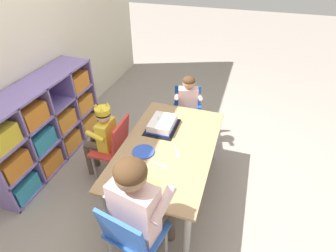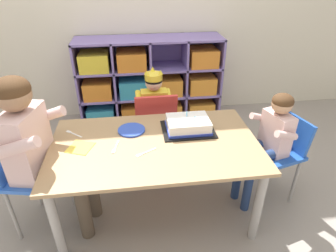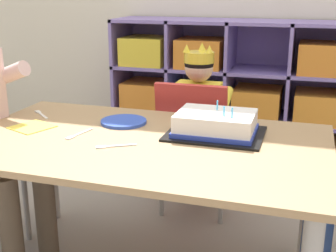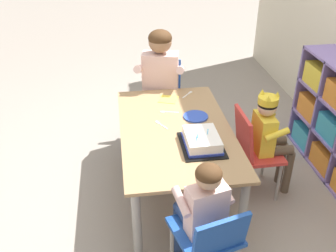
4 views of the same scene
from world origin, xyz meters
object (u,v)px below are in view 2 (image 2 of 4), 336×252
at_px(classroom_chair_guest_side, 277,150).
at_px(guest_at_table_side, 269,137).
at_px(classroom_chair_blue, 155,123).
at_px(fork_at_table_front_edge, 73,134).
at_px(classroom_chair_adult_side, 26,168).
at_px(paper_plate_stack, 131,130).
at_px(birthday_cake_on_tray, 188,125).
at_px(child_with_crown, 154,103).
at_px(activity_table, 155,153).
at_px(fork_by_napkin, 145,153).
at_px(fork_near_cake_tray, 115,148).
at_px(adult_helper_seated, 37,143).

relative_size(classroom_chair_guest_side, guest_at_table_side, 0.76).
xyz_separation_m(classroom_chair_guest_side, guest_at_table_side, (-0.10, -0.03, 0.14)).
height_order(classroom_chair_blue, fork_at_table_front_edge, classroom_chair_blue).
relative_size(classroom_chair_guest_side, fork_at_table_front_edge, 5.44).
bearing_deg(classroom_chair_adult_side, paper_plate_stack, -63.47).
xyz_separation_m(birthday_cake_on_tray, fork_at_table_front_edge, (-0.76, 0.05, -0.03)).
distance_m(classroom_chair_blue, child_with_crown, 0.16).
relative_size(activity_table, paper_plate_stack, 7.16).
relative_size(classroom_chair_guest_side, fork_by_napkin, 5.05).
height_order(guest_at_table_side, fork_near_cake_tray, guest_at_table_side).
distance_m(activity_table, fork_at_table_front_edge, 0.56).
bearing_deg(birthday_cake_on_tray, activity_table, -150.68).
distance_m(classroom_chair_guest_side, paper_plate_stack, 1.02).
relative_size(classroom_chair_blue, adult_helper_seated, 0.65).
bearing_deg(classroom_chair_blue, activity_table, 83.67).
bearing_deg(paper_plate_stack, fork_by_napkin, -74.69).
bearing_deg(activity_table, classroom_chair_guest_side, 2.87).
distance_m(birthday_cake_on_tray, fork_at_table_front_edge, 0.76).
bearing_deg(child_with_crown, classroom_chair_guest_side, 141.54).
bearing_deg(birthday_cake_on_tray, fork_near_cake_tray, -162.44).
xyz_separation_m(adult_helper_seated, fork_at_table_front_edge, (0.16, 0.21, -0.08)).
xyz_separation_m(classroom_chair_guest_side, paper_plate_stack, (-1.00, 0.13, 0.17)).
distance_m(adult_helper_seated, guest_at_table_side, 1.45).
bearing_deg(fork_at_table_front_edge, fork_by_napkin, 9.38).
relative_size(classroom_chair_blue, birthday_cake_on_tray, 1.96).
bearing_deg(paper_plate_stack, adult_helper_seated, -159.94).
height_order(classroom_chair_adult_side, fork_near_cake_tray, classroom_chair_adult_side).
distance_m(adult_helper_seated, paper_plate_stack, 0.58).
distance_m(guest_at_table_side, fork_by_napkin, 0.84).
relative_size(activity_table, classroom_chair_guest_side, 2.02).
bearing_deg(classroom_chair_adult_side, classroom_chair_blue, -44.91).
relative_size(classroom_chair_blue, paper_plate_stack, 3.74).
bearing_deg(guest_at_table_side, fork_by_napkin, -96.81).
xyz_separation_m(activity_table, fork_by_napkin, (-0.07, -0.10, 0.08)).
xyz_separation_m(adult_helper_seated, birthday_cake_on_tray, (0.92, 0.16, -0.05)).
xyz_separation_m(classroom_chair_blue, fork_near_cake_tray, (-0.30, -0.58, 0.17)).
distance_m(fork_at_table_front_edge, fork_by_napkin, 0.53).
bearing_deg(fork_by_napkin, classroom_chair_blue, 49.76).
relative_size(classroom_chair_blue, child_with_crown, 0.81).
bearing_deg(classroom_chair_adult_side, fork_by_napkin, -85.60).
bearing_deg(classroom_chair_guest_side, classroom_chair_adult_side, -103.05).
xyz_separation_m(child_with_crown, fork_near_cake_tray, (-0.30, -0.69, 0.05)).
distance_m(classroom_chair_blue, fork_by_napkin, 0.69).
distance_m(adult_helper_seated, fork_by_napkin, 0.62).
distance_m(activity_table, classroom_chair_blue, 0.57).
bearing_deg(guest_at_table_side, classroom_chair_guest_side, 90.00).
relative_size(adult_helper_seated, guest_at_table_side, 1.25).
bearing_deg(fork_by_napkin, fork_at_table_front_edge, 118.85).
bearing_deg(adult_helper_seated, activity_table, -76.02).
relative_size(activity_table, fork_near_cake_tray, 9.43).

